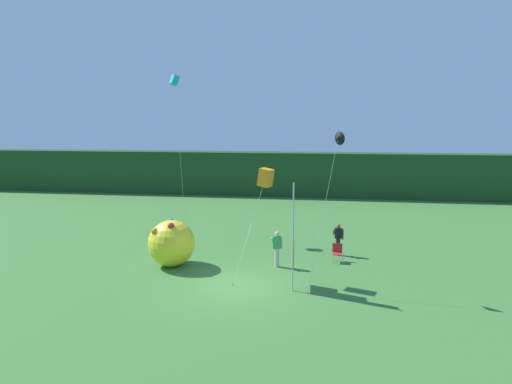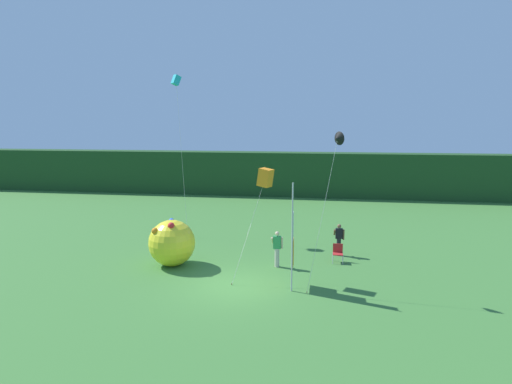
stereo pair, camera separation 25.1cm
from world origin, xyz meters
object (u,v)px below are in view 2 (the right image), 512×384
(person_near_banner, at_px, (339,239))
(kite_cyan_box_0, at_px, (176,82))
(folding_chair, at_px, (338,252))
(kite_orange_box_2, at_px, (265,178))
(inflatable_balloon, at_px, (172,243))
(banner_flag, at_px, (293,238))
(person_mid_field, at_px, (277,248))
(kite_black_delta_1, at_px, (337,140))

(person_near_banner, xyz_separation_m, kite_cyan_box_0, (-9.65, 3.45, 8.30))
(person_near_banner, bearing_deg, folding_chair, -94.08)
(person_near_banner, height_order, kite_orange_box_2, kite_orange_box_2)
(inflatable_balloon, distance_m, kite_cyan_box_0, 10.36)
(banner_flag, distance_m, person_mid_field, 3.02)
(person_near_banner, height_order, folding_chair, person_near_banner)
(banner_flag, height_order, folding_chair, banner_flag)
(banner_flag, bearing_deg, kite_cyan_box_0, 132.46)
(banner_flag, distance_m, kite_black_delta_1, 4.36)
(person_mid_field, distance_m, inflatable_balloon, 5.02)
(banner_flag, xyz_separation_m, folding_chair, (1.97, 3.79, -1.62))
(person_near_banner, relative_size, kite_black_delta_1, 0.26)
(kite_cyan_box_0, bearing_deg, folding_chair, -25.27)
(inflatable_balloon, bearing_deg, person_near_banner, 19.62)
(inflatable_balloon, relative_size, folding_chair, 2.52)
(banner_flag, distance_m, inflatable_balloon, 6.31)
(kite_cyan_box_0, bearing_deg, inflatable_balloon, -74.69)
(banner_flag, bearing_deg, person_mid_field, 109.16)
(banner_flag, relative_size, kite_black_delta_1, 0.69)
(person_near_banner, bearing_deg, inflatable_balloon, -160.38)
(kite_black_delta_1, bearing_deg, person_near_banner, 85.12)
(banner_flag, bearing_deg, person_near_banner, 67.16)
(inflatable_balloon, height_order, folding_chair, inflatable_balloon)
(kite_cyan_box_0, bearing_deg, banner_flag, -47.54)
(kite_cyan_box_0, bearing_deg, kite_black_delta_1, -39.29)
(kite_cyan_box_0, bearing_deg, person_mid_field, -40.42)
(folding_chair, height_order, kite_cyan_box_0, kite_cyan_box_0)
(person_mid_field, distance_m, kite_cyan_box_0, 12.07)
(folding_chair, relative_size, kite_black_delta_1, 0.14)
(person_mid_field, height_order, kite_cyan_box_0, kite_cyan_box_0)
(person_near_banner, distance_m, kite_cyan_box_0, 13.19)
(banner_flag, relative_size, folding_chair, 5.01)
(banner_flag, bearing_deg, folding_chair, 62.53)
(kite_orange_box_2, bearing_deg, kite_cyan_box_0, 132.06)
(banner_flag, relative_size, person_near_banner, 2.70)
(banner_flag, height_order, kite_orange_box_2, kite_orange_box_2)
(banner_flag, relative_size, inflatable_balloon, 1.99)
(person_near_banner, height_order, inflatable_balloon, inflatable_balloon)
(folding_chair, relative_size, kite_cyan_box_0, 0.09)
(person_near_banner, distance_m, kite_black_delta_1, 6.68)
(person_mid_field, bearing_deg, kite_cyan_box_0, 139.58)
(kite_orange_box_2, bearing_deg, kite_black_delta_1, -11.82)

